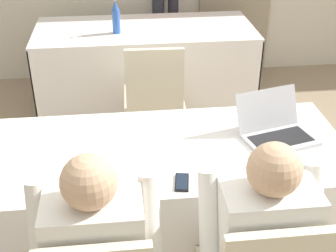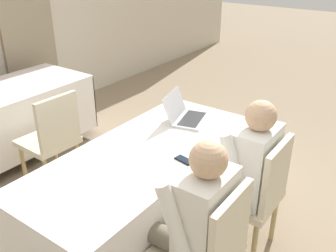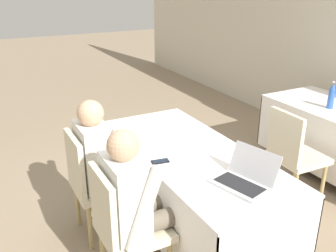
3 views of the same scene
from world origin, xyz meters
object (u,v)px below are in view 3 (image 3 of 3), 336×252
(water_bottle, at_px, (331,96))
(laptop, at_px, (244,179))
(person_checkered_shirt, at_px, (104,160))
(chair_near_right, at_px, (123,225))
(cell_phone, at_px, (160,161))
(chair_near_left, at_px, (93,180))
(person_white_shirt, at_px, (137,200))
(chair_far_spare, at_px, (293,152))

(water_bottle, bearing_deg, laptop, -65.61)
(laptop, height_order, person_checkered_shirt, person_checkered_shirt)
(laptop, relative_size, chair_near_right, 0.47)
(cell_phone, distance_m, chair_near_left, 0.61)
(water_bottle, xyz_separation_m, person_white_shirt, (0.53, -2.42, -0.21))
(chair_near_right, xyz_separation_m, person_checkered_shirt, (-0.65, 0.10, 0.16))
(cell_phone, height_order, person_white_shirt, person_white_shirt)
(chair_near_right, bearing_deg, water_bottle, -78.13)
(water_bottle, bearing_deg, person_checkered_shirt, -92.85)
(chair_far_spare, relative_size, person_white_shirt, 0.78)
(person_checkered_shirt, height_order, person_white_shirt, same)
(chair_far_spare, bearing_deg, person_white_shirt, 101.47)
(chair_near_left, bearing_deg, laptop, -140.92)
(laptop, relative_size, chair_far_spare, 0.47)
(laptop, xyz_separation_m, person_checkered_shirt, (-0.92, -0.65, -0.12))
(laptop, bearing_deg, person_checkered_shirt, -159.77)
(water_bottle, bearing_deg, person_white_shirt, -77.64)
(person_checkered_shirt, xyz_separation_m, person_white_shirt, (0.65, 0.00, 0.00))
(person_white_shirt, bearing_deg, chair_far_spare, -80.54)
(cell_phone, bearing_deg, person_checkered_shirt, -131.53)
(cell_phone, bearing_deg, chair_near_right, -47.50)
(laptop, xyz_separation_m, water_bottle, (-0.80, 1.77, 0.09))
(laptop, bearing_deg, chair_near_right, -124.81)
(cell_phone, relative_size, chair_near_right, 0.15)
(chair_near_left, relative_size, person_checkered_shirt, 0.78)
(cell_phone, xyz_separation_m, chair_far_spare, (-0.01, 1.38, -0.24))
(chair_near_left, relative_size, chair_far_spare, 1.00)
(chair_far_spare, distance_m, person_checkered_shirt, 1.74)
(chair_near_left, distance_m, person_white_shirt, 0.68)
(person_white_shirt, bearing_deg, chair_near_right, 90.00)
(water_bottle, height_order, chair_far_spare, water_bottle)
(laptop, height_order, chair_near_left, laptop)
(laptop, bearing_deg, person_white_shirt, -127.70)
(laptop, bearing_deg, chair_near_left, -155.70)
(cell_phone, relative_size, water_bottle, 0.48)
(person_checkered_shirt, bearing_deg, water_bottle, -92.85)
(chair_near_left, height_order, person_checkered_shirt, person_checkered_shirt)
(person_checkered_shirt, relative_size, person_white_shirt, 1.00)
(cell_phone, relative_size, chair_far_spare, 0.15)
(chair_near_left, bearing_deg, chair_near_right, -180.00)
(cell_phone, distance_m, chair_near_right, 0.55)
(chair_near_left, distance_m, chair_far_spare, 1.83)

